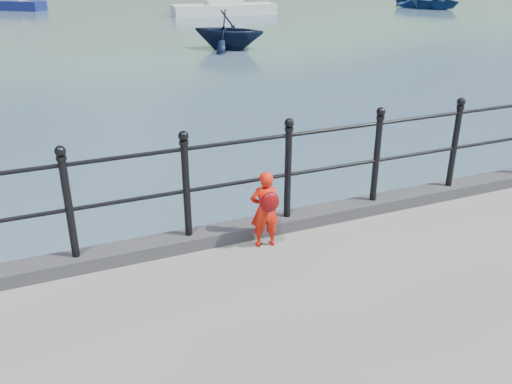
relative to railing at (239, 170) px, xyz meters
name	(u,v)px	position (x,y,z in m)	size (l,w,h in m)	color
ground	(236,301)	(0.00, 0.15, -1.82)	(600.00, 600.00, 0.00)	#2D4251
kerb	(240,231)	(0.00, 0.00, -0.75)	(60.00, 0.30, 0.15)	#28282B
railing	(239,170)	(0.00, 0.00, 0.00)	(18.11, 0.11, 1.20)	black
far_shore	(123,20)	(38.34, 239.56, -24.39)	(830.00, 200.00, 156.00)	#333A21
child	(265,209)	(0.18, -0.31, -0.37)	(0.35, 0.31, 0.88)	red
launch_blue	(428,1)	(27.55, 30.75, -1.29)	(3.69, 5.17, 1.07)	navy
launch_navy	(228,30)	(6.50, 18.28, -0.96)	(2.82, 3.26, 1.72)	black
sailboat_near	(224,10)	(11.32, 32.50, -1.48)	(7.33, 2.46, 9.79)	beige
sailboat_port	(15,6)	(-2.21, 41.61, -1.48)	(4.54, 4.02, 6.90)	navy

